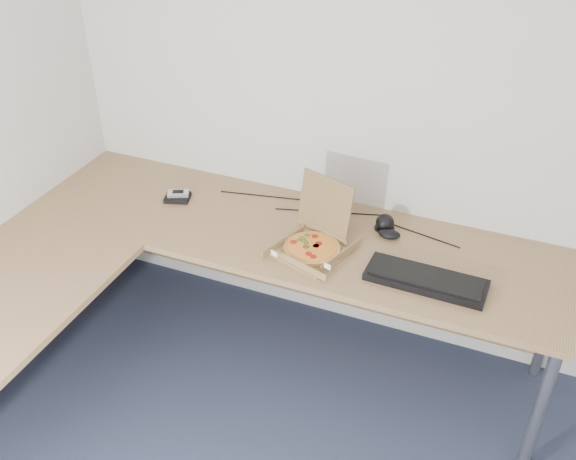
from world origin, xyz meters
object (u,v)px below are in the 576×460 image
at_px(keyboard, 426,280).
at_px(wallet, 177,197).
at_px(pizza_box, 313,244).
at_px(drinking_glass, 336,209).
at_px(desk, 180,272).

bearing_deg(keyboard, wallet, 173.10).
distance_m(pizza_box, keyboard, 0.51).
height_order(pizza_box, wallet, pizza_box).
relative_size(drinking_glass, keyboard, 0.24).
distance_m(desk, wallet, 0.55).
distance_m(desk, pizza_box, 0.59).
bearing_deg(pizza_box, keyboard, 14.16).
bearing_deg(wallet, desk, -75.72).
relative_size(keyboard, wallet, 4.12).
distance_m(desk, drinking_glass, 0.78).
height_order(pizza_box, keyboard, pizza_box).
bearing_deg(pizza_box, desk, -127.58).
xyz_separation_m(drinking_glass, keyboard, (0.49, -0.31, -0.04)).
relative_size(desk, pizza_box, 7.77).
bearing_deg(drinking_glass, keyboard, -32.35).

